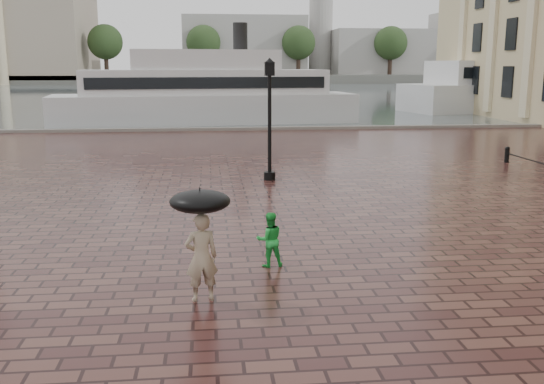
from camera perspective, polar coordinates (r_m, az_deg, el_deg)
The scene contains 12 objects.
ground at distance 9.65m, azimuth -9.93°, elevation -14.71°, with size 300.00×300.00×0.00m, color #361918.
harbour_water at distance 100.71m, azimuth -6.49°, elevation 9.35°, with size 240.00×240.00×0.00m, color #424B50.
quay_edge at distance 40.85m, azimuth -7.01°, elevation 5.75°, with size 80.00×0.60×0.30m, color slate.
far_shore at distance 168.65m, azimuth -6.36°, elevation 10.68°, with size 300.00×60.00×2.00m, color #4C4C47.
distant_skyline at distance 165.63m, azimuth 10.94°, elevation 13.44°, with size 102.50×22.00×33.00m.
far_trees at distance 146.71m, azimuth -6.47°, elevation 13.80°, with size 188.00×8.00×13.50m.
street_lamps at distance 24.70m, azimuth -19.49°, elevation 6.63°, with size 15.44×12.44×4.40m.
adult_pedestrian at distance 11.24m, azimuth -6.66°, elevation -6.12°, with size 0.61×0.40×1.67m, color tan.
child_pedestrian at distance 13.10m, azimuth -0.23°, elevation -4.49°, with size 0.58×0.45×1.20m, color green.
ferry_near at distance 46.11m, azimuth -6.27°, elevation 9.21°, with size 22.90×8.00×7.35m.
ferry_far at distance 64.79m, azimuth 23.47°, elevation 9.43°, with size 27.33×11.92×8.72m.
umbrella at distance 10.96m, azimuth -6.80°, elevation -0.88°, with size 1.10×1.10×1.14m.
Camera 1 is at (0.71, -8.62, 4.29)m, focal length 40.00 mm.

